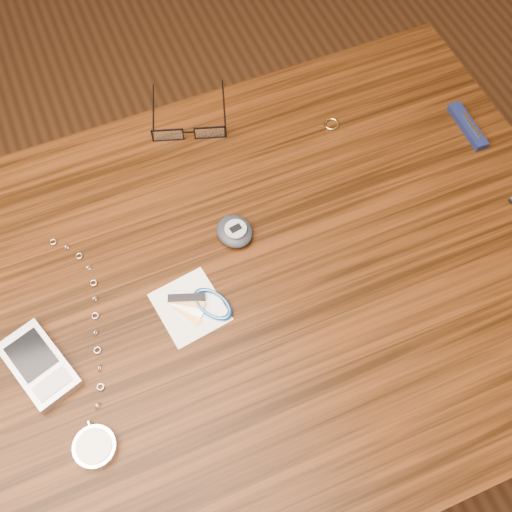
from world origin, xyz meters
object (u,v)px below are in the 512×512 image
object	(u,v)px
desk	(241,320)
eyeglasses	(189,131)
pedometer	(235,231)
pda_phone	(39,365)
pocket_knife	(468,126)
pocket_watch	(94,439)
notepad_keys	(201,305)

from	to	relation	value
desk	eyeglasses	distance (m)	0.30
pedometer	eyeglasses	bearing A→B (deg)	89.41
eyeglasses	pda_phone	size ratio (longest dim) A/B	1.19
pedometer	pocket_knife	world-z (taller)	pedometer
desk	pedometer	bearing A→B (deg)	72.09
pocket_watch	notepad_keys	xyz separation A→B (m)	(0.18, 0.12, -0.00)
eyeglasses	pocket_knife	world-z (taller)	eyeglasses
pda_phone	pedometer	size ratio (longest dim) A/B	1.96
pda_phone	desk	bearing A→B (deg)	0.66
desk	pocket_knife	xyz separation A→B (m)	(0.43, 0.12, 0.11)
pedometer	pocket_knife	size ratio (longest dim) A/B	0.68
pocket_watch	pocket_knife	xyz separation A→B (m)	(0.67, 0.24, -0.00)
pocket_watch	pedometer	size ratio (longest dim) A/B	5.23
pda_phone	notepad_keys	world-z (taller)	pda_phone
desk	pda_phone	world-z (taller)	pda_phone
pedometer	notepad_keys	size ratio (longest dim) A/B	0.58
pedometer	pocket_knife	distance (m)	0.41
pedometer	notepad_keys	world-z (taller)	pedometer
desk	pedometer	distance (m)	0.14
eyeglasses	pedometer	bearing A→B (deg)	-90.59
desk	pedometer	world-z (taller)	pedometer
desk	pda_phone	xyz separation A→B (m)	(-0.27, -0.00, 0.11)
eyeglasses	notepad_keys	xyz separation A→B (m)	(-0.08, -0.28, -0.01)
pda_phone	eyeglasses	bearing A→B (deg)	42.73
eyeglasses	pocket_watch	distance (m)	0.48
eyeglasses	pocket_knife	size ratio (longest dim) A/B	1.59
pda_phone	pedometer	world-z (taller)	pedometer
pda_phone	pocket_knife	distance (m)	0.72
pedometer	pocket_knife	bearing A→B (deg)	5.54
notepad_keys	pocket_knife	xyz separation A→B (m)	(0.49, 0.13, 0.00)
desk	pocket_knife	world-z (taller)	pocket_knife
eyeglasses	pda_phone	distance (m)	0.41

